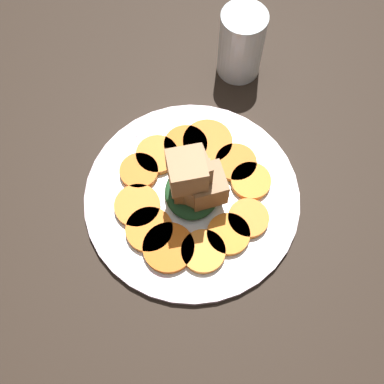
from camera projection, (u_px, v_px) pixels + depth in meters
table_slab at (192, 201)px, 66.02cm from camera, size 120.00×120.00×2.00cm
plate at (192, 197)px, 64.63cm from camera, size 28.85×28.85×1.05cm
carrot_slice_0 at (157, 155)px, 66.02cm from camera, size 5.82×5.82×0.95cm
carrot_slice_1 at (139, 171)px, 64.99cm from camera, size 5.25×5.25×0.95cm
carrot_slice_2 at (137, 206)px, 62.94cm from camera, size 6.05×6.05×0.95cm
carrot_slice_3 at (149, 230)px, 61.60cm from camera, size 6.09×6.09×0.95cm
carrot_slice_4 at (169, 248)px, 60.64cm from camera, size 6.57×6.57×0.95cm
carrot_slice_5 at (203, 251)px, 60.44cm from camera, size 5.64×5.64×0.95cm
carrot_slice_6 at (228, 234)px, 61.36cm from camera, size 5.56×5.56×0.95cm
carrot_slice_7 at (248, 218)px, 62.24cm from camera, size 5.34×5.34×0.95cm
carrot_slice_8 at (251, 181)px, 64.40cm from camera, size 5.40×5.40×0.95cm
carrot_slice_9 at (236, 163)px, 65.52cm from camera, size 5.67×5.67×0.95cm
carrot_slice_10 at (208, 142)px, 66.83cm from camera, size 6.92×6.92×0.95cm
carrot_slice_11 at (186, 145)px, 66.64cm from camera, size 6.04×6.04×0.95cm
center_pile at (193, 182)px, 59.84cm from camera, size 7.99×8.12×10.77cm
fork at (144, 189)px, 64.24cm from camera, size 19.12×4.83×0.40cm
water_glass at (241, 44)px, 68.96cm from camera, size 6.53×6.53×10.88cm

